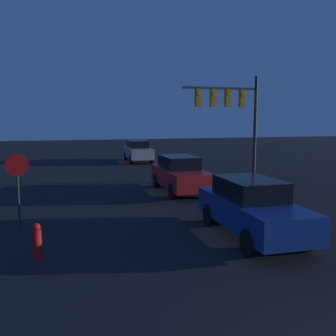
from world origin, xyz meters
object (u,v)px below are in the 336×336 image
Objects in this scene: car_far at (138,151)px; fire_hydrant at (37,241)px; car_mid at (180,174)px; stop_sign at (17,177)px; traffic_signal_mast at (233,108)px; car_near at (252,208)px.

fire_hydrant is (-6.52, -20.20, -0.44)m from car_far.
car_mid reaches higher than fire_hydrant.
car_far is at bearing 67.45° from stop_sign.
car_mid is 0.80× the size of traffic_signal_mast.
car_near is 7.04m from car_mid.
traffic_signal_mast reaches higher than fire_hydrant.
car_mid is at bearing 89.02° from car_far.
car_mid and car_far have the same top height.
car_mid is at bearing -88.75° from car_near.
car_mid is at bearing 50.02° from fire_hydrant.
car_mid is at bearing 33.04° from stop_sign.
traffic_signal_mast reaches higher than car_mid.
traffic_signal_mast is at bearing 30.89° from stop_sign.
car_near is 0.80× the size of traffic_signal_mast.
car_far is (0.48, 20.06, 0.00)m from car_near.
traffic_signal_mast is (2.99, -11.28, 3.15)m from car_far.
car_far is 1.92× the size of stop_sign.
fire_hydrant is at bearing 73.34° from car_far.
car_far is 18.85m from stop_sign.
car_mid is 13.03m from car_far.
traffic_signal_mast is 2.39× the size of stop_sign.
stop_sign is at bearing 104.02° from fire_hydrant.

